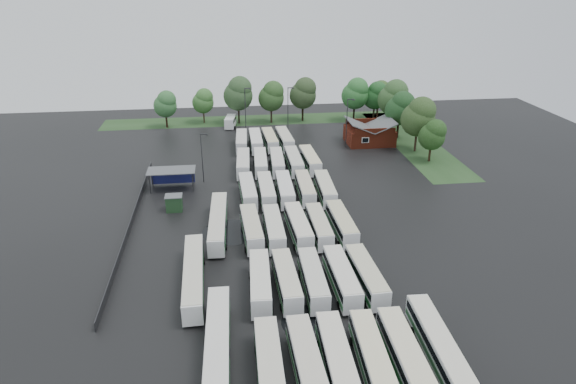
{
  "coord_description": "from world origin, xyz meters",
  "views": [
    {
      "loc": [
        -7.4,
        -63.18,
        35.33
      ],
      "look_at": [
        2.0,
        12.0,
        2.5
      ],
      "focal_mm": 32.0,
      "sensor_mm": 36.0,
      "label": 1
    }
  ],
  "objects": [
    {
      "name": "puddle_4",
      "position": [
        13.67,
        -20.9,
        0.0
      ],
      "size": [
        2.41,
        2.41,
        0.01
      ],
      "primitive_type": "cylinder",
      "color": "black",
      "rests_on": "ground"
    },
    {
      "name": "bus_r1c2",
      "position": [
        1.95,
        -12.3,
        1.67
      ],
      "size": [
        2.44,
        10.95,
        3.04
      ],
      "rotation": [
        0.0,
        0.0,
        -0.01
      ],
      "color": "silver",
      "rests_on": "ground"
    },
    {
      "name": "tree_east_0",
      "position": [
        33.0,
        29.61,
        5.6
      ],
      "size": [
        5.27,
        5.26,
        8.72
      ],
      "color": "black",
      "rests_on": "ground"
    },
    {
      "name": "bus_r2c3",
      "position": [
        5.11,
        1.13,
        1.66
      ],
      "size": [
        2.36,
        10.83,
        3.01
      ],
      "rotation": [
        0.0,
        0.0,
        0.01
      ],
      "color": "silver",
      "rests_on": "ground"
    },
    {
      "name": "ground",
      "position": [
        0.0,
        0.0,
        0.0
      ],
      "size": [
        160.0,
        160.0,
        0.0
      ],
      "primitive_type": "plane",
      "color": "black",
      "rests_on": "ground"
    },
    {
      "name": "west_fence",
      "position": [
        -22.2,
        8.0,
        0.6
      ],
      "size": [
        0.1,
        50.0,
        1.2
      ],
      "primitive_type": "cube",
      "color": "#2D2D30",
      "rests_on": "ground"
    },
    {
      "name": "bus_r2c0",
      "position": [
        -4.52,
        1.52,
        1.72
      ],
      "size": [
        2.88,
        11.3,
        3.12
      ],
      "rotation": [
        0.0,
        0.0,
        0.05
      ],
      "color": "silver",
      "rests_on": "ground"
    },
    {
      "name": "bus_r1c4",
      "position": [
        8.39,
        -12.4,
        1.7
      ],
      "size": [
        2.8,
        11.22,
        3.1
      ],
      "rotation": [
        0.0,
        0.0,
        0.04
      ],
      "color": "silver",
      "rests_on": "ground"
    },
    {
      "name": "bus_r5c3",
      "position": [
        5.06,
        42.22,
        1.75
      ],
      "size": [
        2.95,
        11.54,
        3.19
      ],
      "rotation": [
        0.0,
        0.0,
        0.05
      ],
      "color": "silver",
      "rests_on": "ground"
    },
    {
      "name": "bus_r4c0",
      "position": [
        -4.5,
        28.32,
        1.72
      ],
      "size": [
        2.94,
        11.31,
        3.12
      ],
      "rotation": [
        0.0,
        0.0,
        -0.05
      ],
      "color": "silver",
      "rests_on": "ground"
    },
    {
      "name": "utility_hut",
      "position": [
        -16.2,
        12.6,
        1.32
      ],
      "size": [
        2.7,
        2.2,
        2.62
      ],
      "color": "#18381B",
      "rests_on": "ground"
    },
    {
      "name": "bus_r3c0",
      "position": [
        -4.34,
        15.05,
        1.69
      ],
      "size": [
        2.68,
        11.11,
        3.07
      ],
      "rotation": [
        0.0,
        0.0,
        0.03
      ],
      "color": "silver",
      "rests_on": "ground"
    },
    {
      "name": "grass_strip_north",
      "position": [
        2.0,
        64.8,
        0.01
      ],
      "size": [
        80.0,
        10.0,
        0.01
      ],
      "primitive_type": "cube",
      "color": "#23421D",
      "rests_on": "ground"
    },
    {
      "name": "bus_r0c1",
      "position": [
        -1.01,
        -26.13,
        1.71
      ],
      "size": [
        2.64,
        11.24,
        3.11
      ],
      "rotation": [
        0.0,
        0.0,
        0.02
      ],
      "color": "silver",
      "rests_on": "ground"
    },
    {
      "name": "lamp_post_ne",
      "position": [
        18.45,
        41.06,
        6.09
      ],
      "size": [
        1.61,
        0.31,
        10.48
      ],
      "color": "#2D2D30",
      "rests_on": "ground"
    },
    {
      "name": "bus_r5c1",
      "position": [
        -1.23,
        41.78,
        1.74
      ],
      "size": [
        2.47,
        11.36,
        3.16
      ],
      "rotation": [
        0.0,
        0.0,
        -0.0
      ],
      "color": "silver",
      "rests_on": "ground"
    },
    {
      "name": "wash_shed",
      "position": [
        -17.2,
        22.02,
        2.99
      ],
      "size": [
        8.2,
        4.2,
        3.58
      ],
      "color": "#2D2D30",
      "rests_on": "ground"
    },
    {
      "name": "artic_bus_west_b",
      "position": [
        -9.24,
        4.2,
        1.67
      ],
      "size": [
        2.87,
        16.3,
        3.01
      ],
      "rotation": [
        0.0,
        0.0,
        -0.04
      ],
      "color": "silver",
      "rests_on": "ground"
    },
    {
      "name": "bus_r0c0",
      "position": [
        -4.5,
        -25.85,
        1.67
      ],
      "size": [
        2.5,
        10.96,
        3.04
      ],
      "rotation": [
        0.0,
        0.0,
        -0.02
      ],
      "color": "silver",
      "rests_on": "ground"
    },
    {
      "name": "bus_r3c2",
      "position": [
        1.84,
        14.89,
        1.72
      ],
      "size": [
        2.63,
        11.27,
        3.12
      ],
      "rotation": [
        0.0,
        0.0,
        -0.02
      ],
      "color": "silver",
      "rests_on": "ground"
    },
    {
      "name": "artic_bus_west_c",
      "position": [
        -12.16,
        -9.69,
        1.67
      ],
      "size": [
        2.74,
        16.29,
        3.01
      ],
      "rotation": [
        0.0,
        0.0,
        0.03
      ],
      "color": "silver",
      "rests_on": "ground"
    },
    {
      "name": "lamp_post_back_e",
      "position": [
        7.55,
        55.41,
        5.92
      ],
      "size": [
        1.57,
        0.31,
        10.19
      ],
      "color": "#2D2D30",
      "rests_on": "ground"
    },
    {
      "name": "grass_strip_east",
      "position": [
        34.0,
        42.8,
        0.01
      ],
      "size": [
        10.0,
        50.0,
        0.01
      ],
      "primitive_type": "cube",
      "color": "#23421D",
      "rests_on": "ground"
    },
    {
      "name": "bus_r0c3",
      "position": [
        5.28,
        -25.8,
        1.66
      ],
      "size": [
        2.78,
        10.94,
        3.02
      ],
      "rotation": [
        0.0,
        0.0,
        -0.04
      ],
      "color": "silver",
      "rests_on": "ground"
    },
    {
      "name": "bus_r4c4",
      "position": [
        8.34,
        28.54,
        1.72
      ],
      "size": [
        2.75,
        11.34,
        3.14
      ],
      "rotation": [
        0.0,
        0.0,
        0.03
      ],
      "color": "silver",
      "rests_on": "ground"
    },
    {
      "name": "tree_north_6",
      "position": [
        32.11,
        63.66,
        6.23
      ],
      "size": [
        5.85,
        5.85,
        9.69
      ],
      "color": "#331F13",
      "rests_on": "ground"
    },
    {
      "name": "tree_north_0",
      "position": [
        -21.5,
        60.67,
        5.89
      ],
      "size": [
        5.53,
        5.53,
        9.16
      ],
      "color": "black",
      "rests_on": "ground"
    },
    {
      "name": "puddle_0",
      "position": [
        0.61,
        -18.11,
        0.0
      ],
      "size": [
        6.26,
        6.26,
        0.01
      ],
      "primitive_type": "cylinder",
      "color": "black",
      "rests_on": "ground"
    },
    {
      "name": "bus_r3c1",
      "position": [
        -1.28,
        15.01,
        1.69
      ],
      "size": [
        2.37,
        11.04,
        3.07
      ],
      "rotation": [
        0.0,
        0.0,
        0.0
      ],
      "color": "silver",
      "rests_on": "ground"
    },
    {
      "name": "bus_r1c1",
      "position": [
        -1.19,
        -12.11,
        1.66
      ],
      "size": [
        2.59,
        10.88,
        3.01
      ],
      "rotation": [
        0.0,
        0.0,
        0.03
      ],
      "color": "silver",
      "rests_on": "ground"
    },
    {
      "name": "bus_r1c3",
      "position": [
        5.4,
        -12.39,
        1.72
      ],
      "size": [
        2.57,
        11.26,
        3.12
      ],
      "rotation": [
        0.0,
        0.0,
        0.02
      ],
      "color": "silver",
      "rests_on": "ground"
    },
    {
      "name": "bus_r3c3",
      "position": [
        5.28,
        15.09,
        1.67
      ],
      "size": [
        2.56,
        10.98,
        3.04
      ],
      "rotation": [
        0.0,
        0.0,
        -0.02
      ],
      "color": "silver",
      "rests_on": "ground"
    },
    {
      "name": "tree_east_1",
      "position": [
        32.38,
        36.07,
        7.55
      ],
      "size": [
        7.09,
        7.09,
        11.74
      ],
      "color": "#322218",
      "rests_on": "ground"
    },
    {
      "name": "bus_r2c1",
      "position": [
        -1.38,
        1.19,
        1.69
      ],
      "size": [
        2.37,
        11.03,
        3.07
      ],
      "rotation": [
        0.0,
        0.0,
        0.0
      ],
      "color": "silver",
      "rests_on": "ground"
    },
    {
      "name": "puddle_3",
      "position": [
        3.9,
        0.71,
        0.0
      ],
      "size": [
        4.91,
        4.91,
        0.01
      ],
      "primitive_type": "cylinder",
      "color": "black",
      "rests_on": "ground"
    },
    {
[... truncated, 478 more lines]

